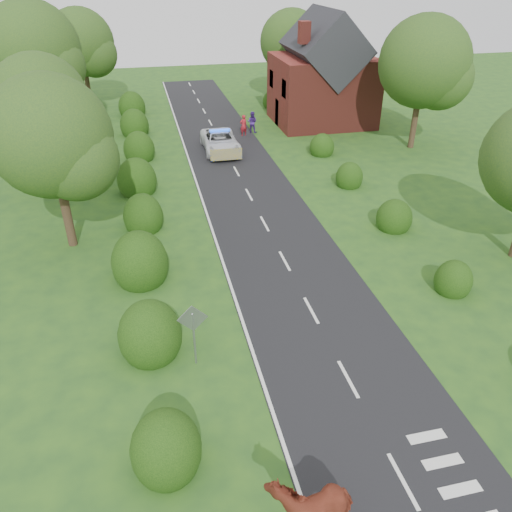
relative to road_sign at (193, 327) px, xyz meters
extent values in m
plane|color=#23491D|center=(5.00, -2.00, -1.65)|extent=(120.00, 120.00, 0.00)
cube|color=black|center=(5.00, 13.00, -1.64)|extent=(6.00, 70.00, 0.02)
cube|color=white|center=(5.00, -6.00, -1.63)|extent=(0.12, 1.80, 0.01)
cube|color=white|center=(5.00, -2.00, -1.63)|extent=(0.12, 1.80, 0.01)
cube|color=white|center=(5.00, 2.00, -1.63)|extent=(0.12, 1.80, 0.01)
cube|color=white|center=(5.00, 6.00, -1.63)|extent=(0.12, 1.80, 0.01)
cube|color=white|center=(5.00, 10.00, -1.63)|extent=(0.12, 1.80, 0.01)
cube|color=white|center=(5.00, 14.00, -1.63)|extent=(0.12, 1.80, 0.01)
cube|color=white|center=(5.00, 18.00, -1.63)|extent=(0.12, 1.80, 0.01)
cube|color=white|center=(5.00, 22.00, -1.63)|extent=(0.12, 1.80, 0.01)
cube|color=white|center=(5.00, 26.00, -1.63)|extent=(0.12, 1.80, 0.01)
cube|color=white|center=(5.00, 30.00, -1.63)|extent=(0.12, 1.80, 0.01)
cube|color=white|center=(5.00, 34.00, -1.63)|extent=(0.12, 1.80, 0.01)
cube|color=white|center=(5.00, 38.00, -1.63)|extent=(0.12, 1.80, 0.01)
cube|color=white|center=(5.00, 42.00, -1.63)|extent=(0.12, 1.80, 0.01)
cube|color=white|center=(5.00, 46.00, -1.63)|extent=(0.12, 1.80, 0.01)
cube|color=white|center=(2.10, 13.00, -1.63)|extent=(0.12, 70.00, 0.01)
cube|color=white|center=(6.40, -6.60, -1.63)|extent=(1.20, 0.35, 0.01)
cube|color=white|center=(6.40, -5.70, -1.63)|extent=(1.20, 0.35, 0.01)
cube|color=white|center=(6.40, -4.80, -1.63)|extent=(1.20, 0.35, 0.01)
ellipsoid|color=black|center=(-1.30, -4.00, -0.99)|extent=(2.00, 2.10, 2.40)
ellipsoid|color=black|center=(-1.50, 1.00, -0.91)|extent=(2.30, 2.41, 2.70)
ellipsoid|color=black|center=(-1.70, 6.00, -0.83)|extent=(2.50, 2.62, 3.00)
ellipsoid|color=black|center=(-1.40, 11.00, -0.97)|extent=(2.10, 2.20, 2.50)
ellipsoid|color=black|center=(-1.60, 16.00, -0.88)|extent=(2.40, 2.52, 2.80)
ellipsoid|color=black|center=(-1.30, 22.00, -0.94)|extent=(2.20, 2.31, 2.60)
ellipsoid|color=black|center=(-1.50, 28.00, -0.91)|extent=(2.30, 2.41, 2.70)
ellipsoid|color=black|center=(-1.60, 34.00, -0.88)|extent=(2.40, 2.52, 2.80)
ellipsoid|color=black|center=(11.40, 2.00, -1.13)|extent=(1.60, 1.68, 1.90)
ellipsoid|color=black|center=(11.60, 8.00, -1.08)|extent=(1.90, 2.00, 2.10)
ellipsoid|color=black|center=(11.50, 14.00, -1.10)|extent=(1.70, 1.78, 2.00)
ellipsoid|color=black|center=(11.80, 20.00, -1.10)|extent=(1.80, 1.89, 2.00)
ellipsoid|color=black|center=(11.60, 34.00, -1.10)|extent=(1.70, 1.78, 2.00)
cylinder|color=#332316|center=(-5.00, 10.00, 0.33)|extent=(0.44, 0.44, 3.96)
sphere|color=#20421C|center=(-5.00, 10.00, 3.93)|extent=(5.60, 5.60, 5.60)
sphere|color=#43631A|center=(-4.02, 9.44, 3.03)|extent=(3.92, 3.92, 3.92)
cylinder|color=#332316|center=(-6.50, 18.00, 0.22)|extent=(0.44, 0.44, 3.74)
sphere|color=#20421C|center=(-6.50, 18.00, 3.62)|extent=(5.60, 5.60, 5.60)
sphere|color=#43631A|center=(-5.52, 17.44, 2.77)|extent=(3.92, 3.92, 3.92)
cylinder|color=#332316|center=(-8.00, 28.00, 0.77)|extent=(0.44, 0.44, 4.84)
sphere|color=#20421C|center=(-8.00, 28.00, 5.17)|extent=(6.80, 6.80, 6.80)
sphere|color=#43631A|center=(-6.81, 27.32, 4.07)|extent=(4.76, 4.76, 4.76)
cylinder|color=#332316|center=(-5.50, 38.00, 0.44)|extent=(0.44, 0.44, 4.18)
sphere|color=#20421C|center=(-5.50, 38.00, 4.24)|extent=(6.00, 6.00, 6.00)
sphere|color=#43631A|center=(-4.45, 37.40, 3.29)|extent=(4.20, 4.20, 4.20)
cylinder|color=#332316|center=(19.00, 20.00, 0.55)|extent=(0.44, 0.44, 4.40)
sphere|color=#20421C|center=(19.00, 20.00, 4.55)|extent=(6.40, 6.40, 6.40)
sphere|color=#43631A|center=(20.12, 19.36, 3.55)|extent=(4.48, 4.48, 4.48)
cylinder|color=#332316|center=(14.00, 36.00, 0.33)|extent=(0.44, 0.44, 3.96)
sphere|color=#20421C|center=(14.00, 36.00, 3.93)|extent=(6.00, 6.00, 6.00)
sphere|color=#43631A|center=(15.05, 35.40, 3.03)|extent=(4.20, 4.20, 4.20)
cylinder|color=gray|center=(0.00, 0.00, -0.55)|extent=(0.08, 0.08, 2.20)
cube|color=gray|center=(0.00, 0.00, 0.35)|extent=(1.06, 0.04, 1.06)
cube|color=maroon|center=(14.50, 28.00, 1.10)|extent=(8.00, 7.00, 5.50)
cube|color=black|center=(14.50, 28.00, 4.55)|extent=(5.94, 7.40, 5.94)
cube|color=maroon|center=(12.00, 26.00, 5.95)|extent=(0.80, 0.80, 1.60)
imported|color=maroon|center=(2.07, -6.62, -0.79)|extent=(2.67, 1.84, 1.73)
imported|color=silver|center=(4.63, 22.38, -0.90)|extent=(2.54, 5.43, 1.50)
cube|color=yellow|center=(4.61, 19.64, -0.98)|extent=(2.24, 0.08, 0.83)
cube|color=blue|center=(4.63, 22.38, -0.07)|extent=(1.50, 0.29, 0.14)
imported|color=#A31B25|center=(7.11, 25.71, -0.80)|extent=(0.72, 0.58, 1.70)
imported|color=#43227D|center=(7.98, 26.44, -0.79)|extent=(1.05, 0.97, 1.73)
camera|label=1|loc=(-0.92, -13.51, 10.81)|focal=35.00mm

